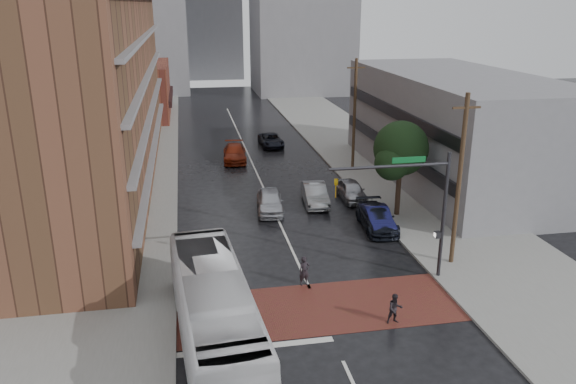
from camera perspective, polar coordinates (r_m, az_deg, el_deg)
ground at (r=28.31m, az=3.36°, el=-12.18°), size 160.00×160.00×0.00m
crosswalk at (r=28.72m, az=3.12°, el=-11.66°), size 14.00×5.00×0.02m
sidewalk_west at (r=50.97m, az=-16.21°, el=1.44°), size 9.00×90.00×0.15m
sidewalk_east at (r=53.61m, az=9.02°, el=2.79°), size 9.00×90.00×0.15m
apartment_block at (r=48.25m, az=-20.94°, el=16.89°), size 10.00×44.00×28.00m
storefront_west at (r=78.58m, az=-14.96°, el=9.96°), size 8.00×16.00×7.00m
building_east at (r=50.05m, az=16.61°, el=6.34°), size 11.00×26.00×9.00m
distant_tower_center at (r=118.76m, az=-7.91°, el=17.24°), size 12.00×10.00×24.00m
street_tree at (r=39.68m, az=11.39°, el=4.02°), size 4.20×4.10×6.90m
signal_mast at (r=30.26m, az=13.22°, el=-0.69°), size 6.50×0.30×7.20m
utility_pole_near at (r=32.66m, az=17.00°, el=1.16°), size 1.60×0.26×10.00m
utility_pole_far at (r=50.70m, az=6.77°, el=7.86°), size 1.60×0.26×10.00m
transit_bus at (r=25.10m, az=-7.49°, el=-12.01°), size 3.90×12.80×3.51m
pedestrian_a at (r=30.44m, az=1.67°, el=-8.03°), size 0.67×0.50×1.66m
pedestrian_b at (r=27.59m, az=10.82°, el=-11.57°), size 0.74×0.58×1.52m
car_travel_a at (r=40.85m, az=-1.86°, el=-0.97°), size 2.35×4.84×1.59m
car_travel_b at (r=42.45m, az=2.74°, el=-0.23°), size 2.03×4.89×1.58m
car_travel_c at (r=54.53m, az=-5.44°, el=3.97°), size 2.54×5.45×1.54m
suv_travel at (r=59.96m, az=-1.74°, el=5.29°), size 2.39×4.95×1.36m
car_parked_near at (r=38.31m, az=9.02°, el=-2.64°), size 1.86×4.60×1.49m
car_parked_mid at (r=38.31m, az=9.02°, el=-2.64°), size 2.44×5.26×1.49m
car_parked_far at (r=43.66m, az=6.46°, el=0.16°), size 1.81×4.40×1.49m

